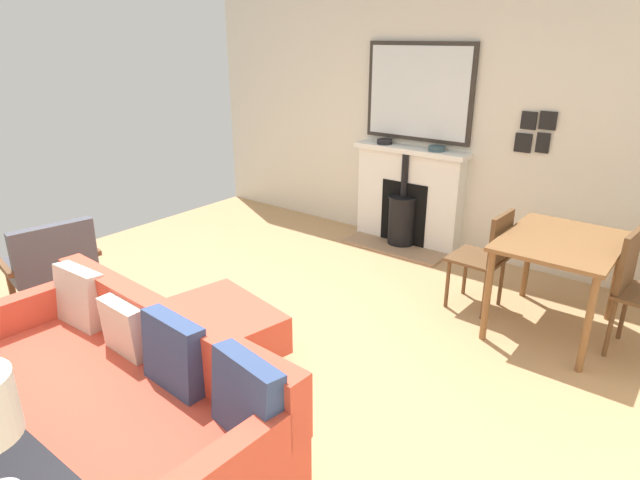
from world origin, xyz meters
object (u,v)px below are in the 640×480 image
at_px(armchair_accent, 51,260).
at_px(dining_chair_near_fireplace, 488,253).
at_px(fireplace, 407,202).
at_px(dining_chair_by_back_wall, 638,285).
at_px(mantel_bowl_near, 384,141).
at_px(sofa, 119,395).
at_px(dining_table, 560,252).
at_px(ottoman, 224,326).
at_px(mantel_bowl_far, 437,148).

xyz_separation_m(armchair_accent, dining_chair_near_fireplace, (-2.16, 2.69, 0.04)).
height_order(fireplace, dining_chair_near_fireplace, fireplace).
bearing_deg(dining_chair_by_back_wall, mantel_bowl_near, -109.53).
bearing_deg(sofa, dining_table, 151.91).
bearing_deg(dining_chair_near_fireplace, ottoman, -33.58).
bearing_deg(mantel_bowl_far, armchair_accent, -29.29).
bearing_deg(dining_chair_by_back_wall, mantel_bowl_far, -114.74).
xyz_separation_m(mantel_bowl_far, armchair_accent, (3.10, -1.74, -0.61)).
height_order(sofa, dining_chair_near_fireplace, dining_chair_near_fireplace).
bearing_deg(dining_chair_by_back_wall, fireplace, -111.75).
xyz_separation_m(sofa, armchair_accent, (-0.56, -1.77, 0.13)).
xyz_separation_m(mantel_bowl_far, dining_table, (0.93, 1.48, -0.44)).
relative_size(armchair_accent, dining_table, 0.80).
xyz_separation_m(mantel_bowl_far, dining_chair_by_back_wall, (0.92, 2.00, -0.54)).
distance_m(fireplace, dining_chair_by_back_wall, 2.47).
xyz_separation_m(fireplace, dining_chair_by_back_wall, (0.91, 2.29, 0.06)).
distance_m(mantel_bowl_far, dining_table, 1.80).
bearing_deg(mantel_bowl_far, dining_table, 57.81).
distance_m(dining_table, dining_chair_near_fireplace, 0.54).
height_order(fireplace, sofa, fireplace).
bearing_deg(dining_chair_near_fireplace, fireplace, -126.69).
distance_m(sofa, armchair_accent, 1.86).
xyz_separation_m(fireplace, armchair_accent, (3.09, -1.45, -0.00)).
xyz_separation_m(fireplace, ottoman, (2.68, 0.08, -0.24)).
bearing_deg(armchair_accent, ottoman, 104.77).
height_order(ottoman, dining_chair_near_fireplace, dining_chair_near_fireplace).
distance_m(mantel_bowl_near, sofa, 3.78).
xyz_separation_m(armchair_accent, dining_chair_by_back_wall, (-2.17, 3.74, 0.07)).
height_order(ottoman, dining_chair_by_back_wall, dining_chair_by_back_wall).
bearing_deg(dining_table, sofa, -28.09).
bearing_deg(dining_chair_near_fireplace, armchair_accent, -51.26).
bearing_deg(armchair_accent, dining_table, 123.92).
xyz_separation_m(fireplace, dining_chair_near_fireplace, (0.93, 1.24, 0.03)).
bearing_deg(dining_chair_near_fireplace, mantel_bowl_near, -121.03).
distance_m(armchair_accent, dining_chair_by_back_wall, 4.33).
xyz_separation_m(fireplace, dining_table, (0.92, 1.77, 0.17)).
height_order(fireplace, dining_chair_by_back_wall, fireplace).
distance_m(armchair_accent, dining_table, 3.88).
relative_size(fireplace, ottoman, 1.36).
xyz_separation_m(mantel_bowl_near, mantel_bowl_far, (-0.00, 0.60, -0.00)).
xyz_separation_m(sofa, dining_chair_near_fireplace, (-2.72, 0.93, 0.16)).
distance_m(fireplace, mantel_bowl_far, 0.67).
bearing_deg(dining_table, dining_chair_by_back_wall, 90.87).
xyz_separation_m(mantel_bowl_near, ottoman, (2.69, 0.39, -0.85)).
bearing_deg(sofa, mantel_bowl_far, -179.54).
bearing_deg(armchair_accent, mantel_bowl_near, 159.83).
height_order(fireplace, mantel_bowl_near, mantel_bowl_near).
height_order(sofa, dining_table, sofa).
bearing_deg(dining_chair_near_fireplace, sofa, -18.84).
bearing_deg(armchair_accent, fireplace, 154.84).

